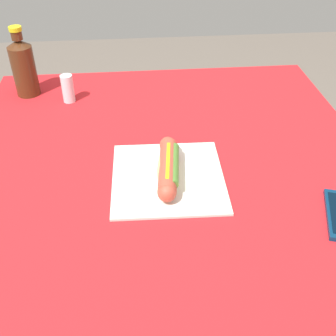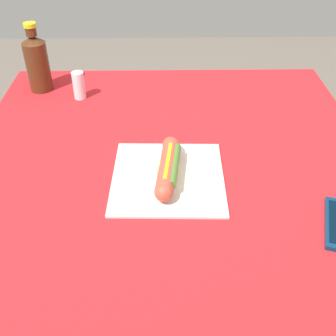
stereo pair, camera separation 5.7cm
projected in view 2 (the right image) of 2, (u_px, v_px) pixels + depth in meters
dining_table at (171, 206)px, 1.09m from camera, size 1.10×1.02×0.77m
paper_wrapper at (168, 177)px, 0.97m from camera, size 0.28×0.26×0.01m
hot_dog at (168, 168)px, 0.95m from camera, size 0.22×0.07×0.05m
soda_bottle at (37, 62)px, 1.28m from camera, size 0.07×0.07×0.21m
salt_shaker at (79, 85)px, 1.26m from camera, size 0.04×0.04×0.08m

